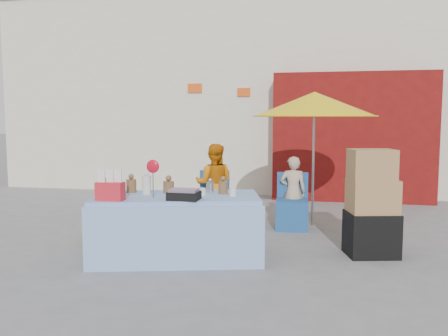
% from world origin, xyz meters
% --- Properties ---
extents(ground, '(80.00, 80.00, 0.00)m').
position_xyz_m(ground, '(0.00, 0.00, 0.00)').
color(ground, slate).
rests_on(ground, ground).
extents(backdrop, '(14.00, 8.00, 7.80)m').
position_xyz_m(backdrop, '(0.52, 7.52, 3.10)').
color(backdrop, silver).
rests_on(backdrop, ground).
extents(market_table, '(2.18, 1.41, 1.21)m').
position_xyz_m(market_table, '(-0.10, -0.44, 0.40)').
color(market_table, '#7F9BCC').
rests_on(market_table, ground).
extents(chair_left, '(0.50, 0.49, 0.85)m').
position_xyz_m(chair_left, '(-0.09, 1.41, 0.26)').
color(chair_left, '#1F4F91').
rests_on(chair_left, ground).
extents(chair_right, '(0.50, 0.49, 0.85)m').
position_xyz_m(chair_right, '(1.16, 1.41, 0.26)').
color(chair_right, '#1F4F91').
rests_on(chair_right, ground).
extents(vendor_orange, '(0.65, 0.52, 1.28)m').
position_xyz_m(vendor_orange, '(-0.09, 1.54, 0.64)').
color(vendor_orange, orange).
rests_on(vendor_orange, ground).
extents(vendor_beige, '(0.42, 0.28, 1.11)m').
position_xyz_m(vendor_beige, '(1.16, 1.54, 0.55)').
color(vendor_beige, tan).
rests_on(vendor_beige, ground).
extents(umbrella, '(1.90, 1.90, 2.09)m').
position_xyz_m(umbrella, '(1.46, 1.69, 1.89)').
color(umbrella, gray).
rests_on(umbrella, ground).
extents(box_stack, '(0.69, 0.61, 1.31)m').
position_xyz_m(box_stack, '(2.20, 0.17, 0.61)').
color(box_stack, black).
rests_on(box_stack, ground).
extents(tarp_bundle, '(0.75, 0.62, 0.31)m').
position_xyz_m(tarp_bundle, '(-1.29, 0.14, 0.16)').
color(tarp_bundle, yellow).
rests_on(tarp_bundle, ground).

